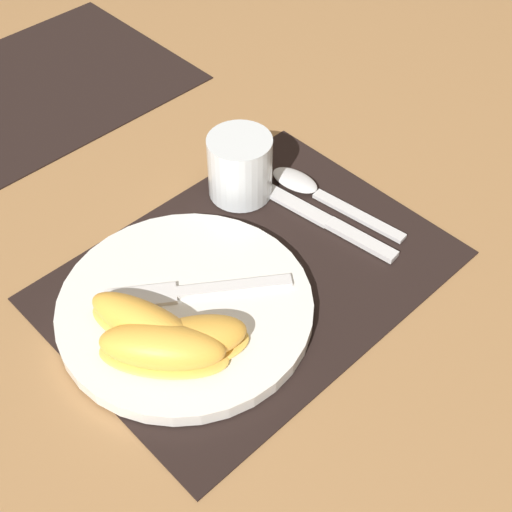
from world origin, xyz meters
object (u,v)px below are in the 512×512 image
at_px(plate, 185,308).
at_px(fork, 184,292).
at_px(knife, 317,216).
at_px(juice_glass, 240,170).
at_px(citrus_wedge_2, 189,342).
at_px(spoon, 311,189).
at_px(citrus_wedge_1, 162,348).
at_px(citrus_wedge_0, 150,328).

height_order(plate, fork, fork).
bearing_deg(knife, fork, 177.41).
distance_m(juice_glass, citrus_wedge_2, 0.25).
distance_m(spoon, citrus_wedge_1, 0.30).
height_order(juice_glass, spoon, juice_glass).
distance_m(spoon, citrus_wedge_0, 0.29).
xyz_separation_m(spoon, citrus_wedge_2, (-0.27, -0.09, 0.03)).
height_order(citrus_wedge_1, citrus_wedge_2, citrus_wedge_1).
bearing_deg(plate, juice_glass, 30.00).
xyz_separation_m(plate, fork, (0.01, 0.01, 0.01)).
distance_m(plate, citrus_wedge_2, 0.06).
bearing_deg(juice_glass, citrus_wedge_2, -144.28).
bearing_deg(citrus_wedge_0, knife, 2.87).
relative_size(plate, spoon, 1.41).
xyz_separation_m(plate, citrus_wedge_1, (-0.06, -0.04, 0.02)).
relative_size(juice_glass, fork, 0.46).
xyz_separation_m(citrus_wedge_1, citrus_wedge_2, (0.02, -0.01, -0.00)).
distance_m(plate, citrus_wedge_1, 0.07).
bearing_deg(juice_glass, fork, -151.43).
bearing_deg(citrus_wedge_2, plate, 54.82).
relative_size(juice_glass, spoon, 0.42).
bearing_deg(fork, spoon, 6.88).
bearing_deg(spoon, citrus_wedge_0, -170.28).
height_order(spoon, citrus_wedge_1, citrus_wedge_1).
distance_m(plate, citrus_wedge_0, 0.06).
relative_size(plate, citrus_wedge_0, 1.88).
height_order(plate, spoon, plate).
bearing_deg(knife, spoon, 52.12).
height_order(knife, spoon, spoon).
xyz_separation_m(juice_glass, citrus_wedge_0, (-0.22, -0.11, -0.00)).
relative_size(plate, citrus_wedge_2, 2.04).
bearing_deg(knife, plate, -179.68).
xyz_separation_m(citrus_wedge_0, citrus_wedge_2, (0.02, -0.04, -0.00)).
xyz_separation_m(juice_glass, citrus_wedge_2, (-0.20, -0.15, -0.00)).
xyz_separation_m(fork, citrus_wedge_2, (-0.04, -0.06, 0.01)).
bearing_deg(spoon, citrus_wedge_2, -162.10).
distance_m(knife, citrus_wedge_2, 0.24).
bearing_deg(plate, citrus_wedge_0, -167.45).
relative_size(plate, citrus_wedge_1, 2.03).
distance_m(juice_glass, spoon, 0.09).
bearing_deg(fork, citrus_wedge_2, -125.86).
distance_m(fork, citrus_wedge_0, 0.07).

